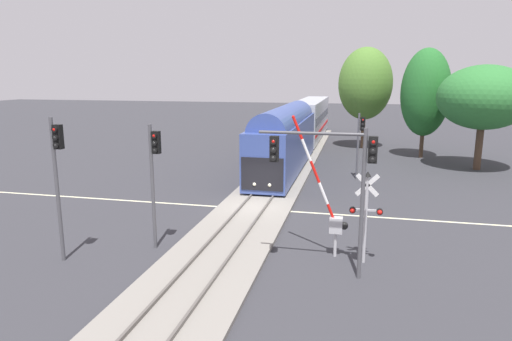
{
  "coord_description": "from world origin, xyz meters",
  "views": [
    {
      "loc": [
        5.78,
        -25.02,
        7.81
      ],
      "look_at": [
        -0.31,
        1.74,
        2.0
      ],
      "focal_mm": 31.21,
      "sensor_mm": 36.0,
      "label": 1
    }
  ],
  "objects_px": {
    "traffic_signal_far_side": "(360,135)",
    "maple_right_background": "(484,98)",
    "traffic_signal_median": "(154,167)",
    "crossing_signal_mast": "(366,208)",
    "traffic_signal_near_left": "(57,167)",
    "traffic_signal_near_right": "(334,166)",
    "oak_far_right": "(426,93)",
    "elm_centre_background": "(365,84)",
    "commuter_train": "(300,126)",
    "crossing_gate_near": "(332,213)"
  },
  "relations": [
    {
      "from": "traffic_signal_median",
      "to": "maple_right_background",
      "type": "distance_m",
      "value": 29.6
    },
    {
      "from": "crossing_signal_mast",
      "to": "oak_far_right",
      "type": "height_order",
      "value": "oak_far_right"
    },
    {
      "from": "crossing_gate_near",
      "to": "maple_right_background",
      "type": "distance_m",
      "value": 24.79
    },
    {
      "from": "maple_right_background",
      "to": "commuter_train",
      "type": "bearing_deg",
      "value": 162.39
    },
    {
      "from": "traffic_signal_far_side",
      "to": "oak_far_right",
      "type": "distance_m",
      "value": 12.89
    },
    {
      "from": "traffic_signal_near_left",
      "to": "commuter_train",
      "type": "bearing_deg",
      "value": 78.19
    },
    {
      "from": "traffic_signal_median",
      "to": "commuter_train",
      "type": "bearing_deg",
      "value": 83.83
    },
    {
      "from": "elm_centre_background",
      "to": "commuter_train",
      "type": "bearing_deg",
      "value": -143.2
    },
    {
      "from": "maple_right_background",
      "to": "elm_centre_background",
      "type": "bearing_deg",
      "value": 133.84
    },
    {
      "from": "traffic_signal_far_side",
      "to": "traffic_signal_near_right",
      "type": "bearing_deg",
      "value": -93.43
    },
    {
      "from": "crossing_gate_near",
      "to": "traffic_signal_median",
      "type": "relative_size",
      "value": 1.08
    },
    {
      "from": "commuter_train",
      "to": "traffic_signal_far_side",
      "type": "relative_size",
      "value": 7.86
    },
    {
      "from": "traffic_signal_near_left",
      "to": "crossing_signal_mast",
      "type": "bearing_deg",
      "value": 11.81
    },
    {
      "from": "traffic_signal_near_right",
      "to": "oak_far_right",
      "type": "bearing_deg",
      "value": 76.28
    },
    {
      "from": "oak_far_right",
      "to": "crossing_gate_near",
      "type": "bearing_deg",
      "value": -104.94
    },
    {
      "from": "commuter_train",
      "to": "maple_right_background",
      "type": "distance_m",
      "value": 17.06
    },
    {
      "from": "traffic_signal_far_side",
      "to": "elm_centre_background",
      "type": "xyz_separation_m",
      "value": [
        0.4,
        15.96,
        3.62
      ]
    },
    {
      "from": "traffic_signal_median",
      "to": "crossing_gate_near",
      "type": "bearing_deg",
      "value": 6.1
    },
    {
      "from": "traffic_signal_far_side",
      "to": "elm_centre_background",
      "type": "bearing_deg",
      "value": 88.57
    },
    {
      "from": "crossing_gate_near",
      "to": "traffic_signal_far_side",
      "type": "relative_size",
      "value": 1.21
    },
    {
      "from": "crossing_signal_mast",
      "to": "elm_centre_background",
      "type": "bearing_deg",
      "value": 89.74
    },
    {
      "from": "commuter_train",
      "to": "traffic_signal_far_side",
      "type": "bearing_deg",
      "value": -61.45
    },
    {
      "from": "crossing_signal_mast",
      "to": "maple_right_background",
      "type": "bearing_deg",
      "value": 66.54
    },
    {
      "from": "crossing_gate_near",
      "to": "crossing_signal_mast",
      "type": "xyz_separation_m",
      "value": [
        1.43,
        -0.44,
        0.44
      ]
    },
    {
      "from": "crossing_signal_mast",
      "to": "traffic_signal_far_side",
      "type": "xyz_separation_m",
      "value": [
        -0.25,
        16.16,
        0.98
      ]
    },
    {
      "from": "traffic_signal_far_side",
      "to": "traffic_signal_near_right",
      "type": "relative_size",
      "value": 0.86
    },
    {
      "from": "traffic_signal_median",
      "to": "traffic_signal_near_right",
      "type": "xyz_separation_m",
      "value": [
        7.99,
        -1.19,
        0.64
      ]
    },
    {
      "from": "traffic_signal_far_side",
      "to": "maple_right_background",
      "type": "relative_size",
      "value": 0.58
    },
    {
      "from": "crossing_gate_near",
      "to": "traffic_signal_far_side",
      "type": "bearing_deg",
      "value": 85.73
    },
    {
      "from": "crossing_gate_near",
      "to": "crossing_signal_mast",
      "type": "bearing_deg",
      "value": -17.01
    },
    {
      "from": "traffic_signal_median",
      "to": "traffic_signal_near_right",
      "type": "height_order",
      "value": "traffic_signal_near_right"
    },
    {
      "from": "commuter_train",
      "to": "elm_centre_background",
      "type": "relative_size",
      "value": 3.67
    },
    {
      "from": "maple_right_background",
      "to": "oak_far_right",
      "type": "relative_size",
      "value": 0.84
    },
    {
      "from": "crossing_gate_near",
      "to": "traffic_signal_near_left",
      "type": "bearing_deg",
      "value": -164.62
    },
    {
      "from": "traffic_signal_far_side",
      "to": "elm_centre_background",
      "type": "distance_m",
      "value": 16.37
    },
    {
      "from": "crossing_signal_mast",
      "to": "traffic_signal_near_right",
      "type": "bearing_deg",
      "value": -129.61
    },
    {
      "from": "crossing_signal_mast",
      "to": "traffic_signal_near_left",
      "type": "xyz_separation_m",
      "value": [
        -12.57,
        -2.63,
        1.69
      ]
    },
    {
      "from": "traffic_signal_far_side",
      "to": "maple_right_background",
      "type": "height_order",
      "value": "maple_right_background"
    },
    {
      "from": "commuter_train",
      "to": "elm_centre_background",
      "type": "bearing_deg",
      "value": 36.8
    },
    {
      "from": "traffic_signal_near_right",
      "to": "crossing_signal_mast",
      "type": "bearing_deg",
      "value": 50.39
    },
    {
      "from": "commuter_train",
      "to": "traffic_signal_near_right",
      "type": "distance_m",
      "value": 29.36
    },
    {
      "from": "crossing_gate_near",
      "to": "maple_right_background",
      "type": "xyz_separation_m",
      "value": [
        11.08,
        21.79,
        4.1
      ]
    },
    {
      "from": "traffic_signal_near_right",
      "to": "oak_far_right",
      "type": "xyz_separation_m",
      "value": [
        7.04,
        28.81,
        1.82
      ]
    },
    {
      "from": "maple_right_background",
      "to": "traffic_signal_near_right",
      "type": "bearing_deg",
      "value": -114.72
    },
    {
      "from": "crossing_signal_mast",
      "to": "traffic_signal_near_right",
      "type": "height_order",
      "value": "traffic_signal_near_right"
    },
    {
      "from": "traffic_signal_near_left",
      "to": "traffic_signal_near_right",
      "type": "distance_m",
      "value": 11.3
    },
    {
      "from": "traffic_signal_median",
      "to": "maple_right_background",
      "type": "xyz_separation_m",
      "value": [
        18.95,
        22.63,
        2.25
      ]
    },
    {
      "from": "crossing_gate_near",
      "to": "traffic_signal_median",
      "type": "distance_m",
      "value": 8.13
    },
    {
      "from": "traffic_signal_median",
      "to": "elm_centre_background",
      "type": "height_order",
      "value": "elm_centre_background"
    },
    {
      "from": "traffic_signal_median",
      "to": "oak_far_right",
      "type": "relative_size",
      "value": 0.55
    }
  ]
}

